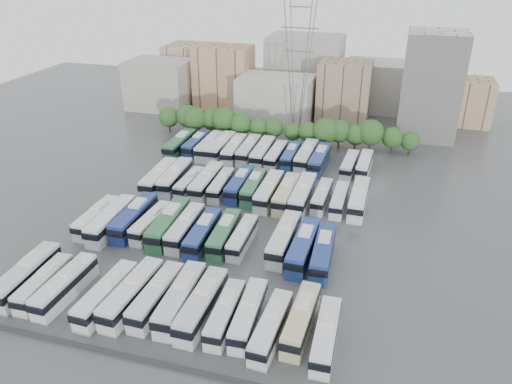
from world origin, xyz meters
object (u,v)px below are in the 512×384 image
(electricity_pylon, at_px, (299,61))
(bus_r3_s0, at_px, (180,144))
(bus_r0_s13, at_px, (326,335))
(bus_r3_s9, at_px, (306,156))
(bus_r0_s11, at_px, (271,327))
(bus_r1_s6, at_px, (203,233))
(bus_r1_s10, at_px, (284,238))
(bus_r2_s2, at_px, (175,177))
(bus_r3_s3, at_px, (221,147))
(bus_r3_s7, at_px, (276,155))
(bus_r1_s5, at_px, (185,227))
(bus_r2_s6, at_px, (240,184))
(bus_r3_s5, at_px, (249,150))
(bus_r3_s6, at_px, (263,152))
(bus_r1_s11, at_px, (303,247))
(bus_r1_s8, at_px, (242,237))
(bus_r0_s5, at_px, (132,293))
(bus_r2_s12, at_px, (339,199))
(bus_r3_s4, at_px, (234,149))
(bus_r0_s7, at_px, (181,298))
(bus_r2_s8, at_px, (269,191))
(bus_r0_s8, at_px, (202,305))
(bus_r3_s8, at_px, (291,156))
(apartment_tower, at_px, (431,86))
(bus_r3_s12, at_px, (349,165))
(bus_r2_s7, at_px, (254,187))
(bus_r3_s1, at_px, (196,144))
(bus_r1_s7, at_px, (224,234))
(bus_r2_s9, at_px, (286,193))
(bus_r2_s1, at_px, (159,177))
(bus_r1_s1, at_px, (111,220))
(bus_r0_s2, at_px, (65,285))
(bus_r1_s4, at_px, (169,223))
(bus_r1_s2, at_px, (134,217))
(bus_r3_s2, at_px, (209,146))
(bus_r3_s10, at_px, (320,159))
(bus_r2_s11, at_px, (322,196))
(bus_r0_s1, at_px, (44,283))
(bus_r1_s3, at_px, (151,223))
(bus_r2_s5, at_px, (221,185))
(bus_r3_s13, at_px, (364,164))
(bus_r2_s13, at_px, (359,198))
(bus_r0_s9, at_px, (225,313))
(bus_r1_s0, at_px, (97,217))
(bus_r0_s10, at_px, (249,314))
(bus_r2_s4, at_px, (207,181))

(electricity_pylon, relative_size, bus_r3_s0, 2.50)
(bus_r0_s13, bearing_deg, bus_r3_s9, 101.85)
(bus_r0_s11, xyz_separation_m, bus_r1_s6, (-16.31, 18.44, 0.11))
(bus_r1_s10, distance_m, bus_r2_s2, 31.45)
(bus_r3_s3, xyz_separation_m, bus_r3_s7, (13.42, -1.10, -0.20))
(bus_r2_s2, xyz_separation_m, bus_r3_s3, (3.30, 18.63, -0.01))
(bus_r1_s5, xyz_separation_m, bus_r2_s6, (3.60, 18.59, 0.01))
(bus_r3_s5, xyz_separation_m, bus_r3_s6, (3.53, -0.66, 0.06))
(bus_r1_s11, bearing_deg, bus_r1_s8, 177.50)
(bus_r0_s5, relative_size, bus_r2_s12, 1.20)
(bus_r1_s11, bearing_deg, bus_r3_s4, 123.93)
(bus_r2_s6, distance_m, bus_r3_s4, 18.60)
(bus_r0_s7, xyz_separation_m, bus_r3_s9, (6.58, 54.00, 0.05))
(bus_r2_s8, distance_m, bus_r3_s4, 23.00)
(bus_r0_s13, relative_size, bus_r3_s5, 0.90)
(bus_r0_s8, height_order, bus_r3_s8, bus_r0_s8)
(apartment_tower, height_order, bus_r3_s12, apartment_tower)
(bus_r0_s11, distance_m, bus_r1_s6, 24.62)
(apartment_tower, distance_m, bus_r2_s7, 56.99)
(bus_r2_s2, xyz_separation_m, bus_r3_s1, (-3.12, 19.05, -0.19))
(bus_r1_s7, bearing_deg, bus_r0_s5, -113.08)
(bus_r2_s12, xyz_separation_m, bus_r3_s9, (-9.87, 18.70, 0.37))
(bus_r2_s7, bearing_deg, bus_r2_s6, 171.67)
(bus_r1_s10, distance_m, bus_r2_s9, 16.23)
(bus_r2_s1, relative_size, bus_r3_s8, 1.19)
(bus_r3_s5, bearing_deg, bus_r0_s5, -91.00)
(bus_r0_s5, height_order, bus_r1_s1, bus_r1_s1)
(bus_r0_s2, bearing_deg, bus_r1_s4, 72.24)
(bus_r1_s2, bearing_deg, bus_r3_s4, 78.10)
(bus_r1_s7, height_order, bus_r3_s2, bus_r3_s2)
(bus_r2_s9, xyz_separation_m, bus_r3_s10, (3.23, 18.65, -0.00))
(bus_r3_s2, xyz_separation_m, bus_r3_s3, (2.89, 0.12, 0.05))
(bus_r1_s1, relative_size, bus_r3_s12, 1.17)
(bus_r2_s2, relative_size, bus_r2_s11, 1.23)
(bus_r0_s1, distance_m, bus_r0_s7, 20.00)
(bus_r3_s10, bearing_deg, bus_r1_s3, -121.16)
(bus_r3_s5, bearing_deg, bus_r3_s0, -176.73)
(bus_r1_s1, xyz_separation_m, bus_r2_s5, (13.12, 18.93, -0.31))
(bus_r0_s13, xyz_separation_m, bus_r3_s13, (-0.22, 54.51, -0.02))
(bus_r3_s12, bearing_deg, bus_r2_s2, -150.12)
(bus_r2_s9, xyz_separation_m, bus_r2_s13, (13.41, 1.60, 0.03))
(bus_r1_s1, bearing_deg, electricity_pylon, 69.12)
(bus_r1_s2, height_order, bus_r1_s4, bus_r1_s4)
(bus_r1_s11, relative_size, bus_r3_s8, 1.16)
(bus_r0_s9, bearing_deg, bus_r1_s0, 147.50)
(apartment_tower, relative_size, bus_r2_s13, 1.96)
(bus_r0_s10, distance_m, bus_r1_s7, 20.20)
(bus_r2_s11, relative_size, bus_r3_s12, 0.96)
(bus_r2_s4, distance_m, bus_r2_s8, 12.98)
(bus_r2_s2, xyz_separation_m, bus_r2_s6, (13.53, 0.79, -0.14))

